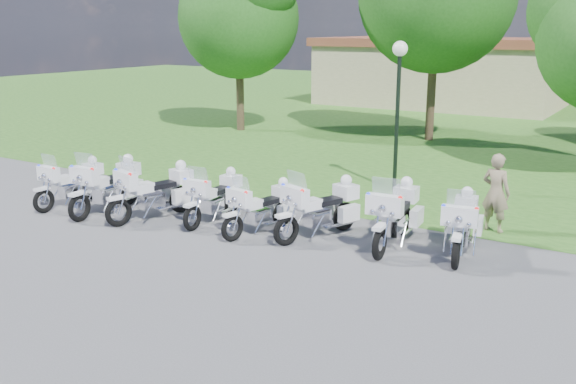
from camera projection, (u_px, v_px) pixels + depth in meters
The scene contains 14 objects.
ground at pixel (279, 248), 14.32m from camera, with size 100.00×100.00×0.00m, color #535358.
grass_lawn at pixel (535, 113), 36.49m from camera, with size 100.00×48.00×0.01m, color #2C5F1E.
motorcycle_0 at pixel (73, 182), 17.61m from camera, with size 0.79×2.29×1.54m.
motorcycle_1 at pixel (109, 185), 16.97m from camera, with size 0.94×2.57×1.73m.
motorcycle_2 at pixel (155, 191), 16.36m from camera, with size 1.26×2.51×1.72m.
motorcycle_3 at pixel (215, 196), 16.16m from camera, with size 0.80×2.29×1.54m.
motorcycle_4 at pixel (262, 207), 15.23m from camera, with size 1.06×2.21×1.51m.
motorcycle_5 at pixel (321, 208), 14.91m from camera, with size 1.34×2.40×1.68m.
motorcycle_6 at pixel (395, 214), 14.32m from camera, with size 0.99×2.58×1.73m.
motorcycle_7 at pixel (462, 224), 13.79m from camera, with size 1.08×2.38×1.61m.
lamp_post at pixel (399, 80), 18.51m from camera, with size 0.44×0.44×4.39m.
tree_0 at pixel (238, 6), 29.16m from camera, with size 6.45×5.50×8.60m.
building_west at pixel (441, 71), 39.87m from camera, with size 14.56×8.32×4.10m.
bystander_a at pixel (496, 193), 15.22m from camera, with size 0.69×0.46×1.90m, color gray.
Camera 1 is at (7.34, -11.39, 4.79)m, focal length 40.00 mm.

